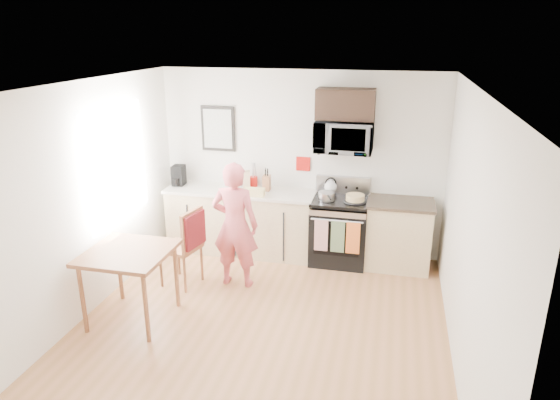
% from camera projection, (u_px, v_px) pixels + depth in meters
% --- Properties ---
extents(floor, '(4.60, 4.60, 0.00)m').
position_uv_depth(floor, '(258.00, 333.00, 5.38)').
color(floor, '#97663A').
rests_on(floor, ground).
extents(back_wall, '(4.00, 0.04, 2.60)m').
position_uv_depth(back_wall, '(300.00, 163.00, 7.08)').
color(back_wall, white).
rests_on(back_wall, floor).
extents(front_wall, '(4.00, 0.04, 2.60)m').
position_uv_depth(front_wall, '(146.00, 363.00, 2.84)').
color(front_wall, white).
rests_on(front_wall, floor).
extents(left_wall, '(0.04, 4.60, 2.60)m').
position_uv_depth(left_wall, '(78.00, 205.00, 5.39)').
color(left_wall, white).
rests_on(left_wall, floor).
extents(right_wall, '(0.04, 4.60, 2.60)m').
position_uv_depth(right_wall, '(468.00, 239.00, 4.53)').
color(right_wall, white).
rests_on(right_wall, floor).
extents(ceiling, '(4.00, 4.60, 0.04)m').
position_uv_depth(ceiling, '(254.00, 87.00, 4.54)').
color(ceiling, silver).
rests_on(ceiling, back_wall).
extents(window, '(0.06, 1.40, 1.50)m').
position_uv_depth(window, '(117.00, 165.00, 6.03)').
color(window, silver).
rests_on(window, left_wall).
extents(cabinet_left, '(2.10, 0.60, 0.90)m').
position_uv_depth(cabinet_left, '(241.00, 222.00, 7.25)').
color(cabinet_left, tan).
rests_on(cabinet_left, floor).
extents(countertop_left, '(2.14, 0.64, 0.04)m').
position_uv_depth(countertop_left, '(240.00, 191.00, 7.09)').
color(countertop_left, beige).
rests_on(countertop_left, cabinet_left).
extents(cabinet_right, '(0.84, 0.60, 0.90)m').
position_uv_depth(cabinet_right, '(398.00, 236.00, 6.77)').
color(cabinet_right, tan).
rests_on(cabinet_right, floor).
extents(countertop_right, '(0.88, 0.64, 0.04)m').
position_uv_depth(countertop_right, '(401.00, 203.00, 6.62)').
color(countertop_right, black).
rests_on(countertop_right, cabinet_right).
extents(range, '(0.76, 0.70, 1.16)m').
position_uv_depth(range, '(339.00, 232.00, 6.92)').
color(range, black).
rests_on(range, floor).
extents(microwave, '(0.76, 0.51, 0.42)m').
position_uv_depth(microwave, '(344.00, 137.00, 6.59)').
color(microwave, '#A9A9AE').
rests_on(microwave, back_wall).
extents(upper_cabinet, '(0.76, 0.35, 0.40)m').
position_uv_depth(upper_cabinet, '(346.00, 104.00, 6.49)').
color(upper_cabinet, black).
rests_on(upper_cabinet, back_wall).
extents(wall_art, '(0.50, 0.04, 0.65)m').
position_uv_depth(wall_art, '(218.00, 129.00, 7.17)').
color(wall_art, black).
rests_on(wall_art, back_wall).
extents(wall_trivet, '(0.20, 0.02, 0.20)m').
position_uv_depth(wall_trivet, '(303.00, 164.00, 7.05)').
color(wall_trivet, '#AB130E').
rests_on(wall_trivet, back_wall).
extents(person, '(0.59, 0.39, 1.61)m').
position_uv_depth(person, '(235.00, 225.00, 6.17)').
color(person, '#E43E4F').
rests_on(person, floor).
extents(dining_table, '(0.89, 0.89, 0.83)m').
position_uv_depth(dining_table, '(129.00, 259.00, 5.42)').
color(dining_table, brown).
rests_on(dining_table, floor).
extents(chair, '(0.56, 0.52, 1.03)m').
position_uv_depth(chair, '(189.00, 238.00, 6.17)').
color(chair, brown).
rests_on(chair, floor).
extents(knife_block, '(0.10, 0.14, 0.22)m').
position_uv_depth(knife_block, '(267.00, 183.00, 7.04)').
color(knife_block, brown).
rests_on(knife_block, countertop_left).
extents(utensil_crock, '(0.12, 0.12, 0.35)m').
position_uv_depth(utensil_crock, '(253.00, 177.00, 7.21)').
color(utensil_crock, '#AB130E').
rests_on(utensil_crock, countertop_left).
extents(fruit_bowl, '(0.24, 0.24, 0.09)m').
position_uv_depth(fruit_bowl, '(232.00, 184.00, 7.22)').
color(fruit_bowl, white).
rests_on(fruit_bowl, countertop_left).
extents(milk_carton, '(0.12, 0.12, 0.26)m').
position_uv_depth(milk_carton, '(247.00, 180.00, 7.12)').
color(milk_carton, tan).
rests_on(milk_carton, countertop_left).
extents(coffee_maker, '(0.17, 0.25, 0.29)m').
position_uv_depth(coffee_maker, '(178.00, 176.00, 7.27)').
color(coffee_maker, black).
rests_on(coffee_maker, countertop_left).
extents(bread_bag, '(0.29, 0.15, 0.10)m').
position_uv_depth(bread_bag, '(254.00, 192.00, 6.82)').
color(bread_bag, tan).
rests_on(bread_bag, countertop_left).
extents(cake, '(0.30, 0.30, 0.10)m').
position_uv_depth(cake, '(355.00, 198.00, 6.63)').
color(cake, black).
rests_on(cake, range).
extents(kettle, '(0.18, 0.18, 0.23)m').
position_uv_depth(kettle, '(331.00, 187.00, 6.96)').
color(kettle, white).
rests_on(kettle, range).
extents(pot, '(0.22, 0.36, 0.11)m').
position_uv_depth(pot, '(326.00, 196.00, 6.69)').
color(pot, '#A9A9AE').
rests_on(pot, range).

